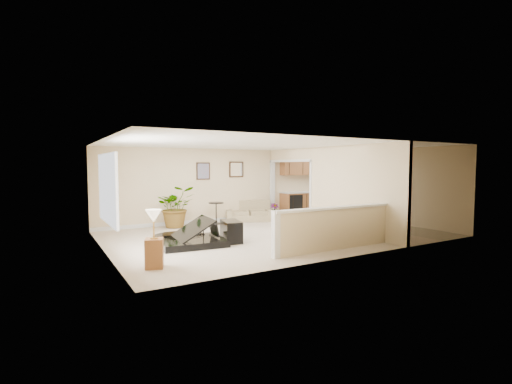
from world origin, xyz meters
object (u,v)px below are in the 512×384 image
loveseat (248,211)px  small_plant (274,213)px  lamp_stand (154,243)px  piano (188,220)px  accent_table (216,210)px  piano_bench (231,231)px  palm_plant (176,207)px

loveseat → small_plant: 0.93m
lamp_stand → piano: bearing=53.3°
small_plant → piano: bearing=-150.1°
loveseat → accent_table: (-1.31, -0.18, 0.11)m
piano_bench → lamp_stand: 2.75m
palm_plant → small_plant: 3.52m
piano_bench → small_plant: 3.97m
accent_table → lamp_stand: 5.34m
loveseat → lamp_stand: lamp_stand is taller
piano_bench → lamp_stand: bearing=-148.2°
piano_bench → lamp_stand: size_ratio=0.73×
palm_plant → piano: bearing=-102.2°
accent_table → palm_plant: 1.37m
piano → small_plant: (4.05, 2.33, -0.35)m
piano_bench → small_plant: size_ratio=1.34×
accent_table → small_plant: size_ratio=1.19×
palm_plant → accent_table: bearing=-1.0°
accent_table → lamp_stand: lamp_stand is taller
piano → loveseat: 4.25m
small_plant → lamp_stand: (-5.33, -4.05, 0.21)m
piano → accent_table: bearing=58.4°
accent_table → lamp_stand: bearing=-126.7°
piano → lamp_stand: (-1.28, -1.71, -0.14)m
palm_plant → small_plant: bearing=-4.3°
piano → palm_plant: piano is taller
piano_bench → accent_table: (0.86, 2.84, 0.19)m
loveseat → palm_plant: palm_plant is taller
piano → small_plant: 4.69m
lamp_stand → accent_table: bearing=53.3°
piano_bench → palm_plant: palm_plant is taller
small_plant → lamp_stand: size_ratio=0.54×
palm_plant → lamp_stand: size_ratio=1.19×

